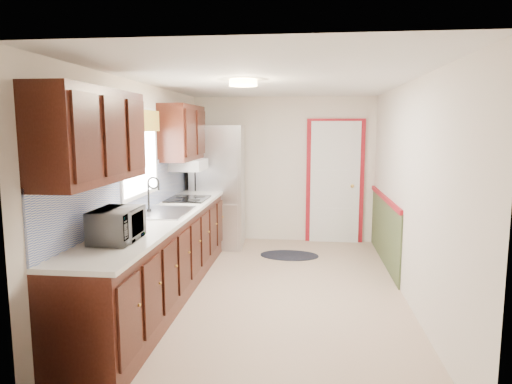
# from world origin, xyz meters

# --- Properties ---
(room_shell) EXTENTS (3.20, 5.20, 2.52)m
(room_shell) POSITION_xyz_m (0.00, 0.00, 1.20)
(room_shell) COLOR tan
(room_shell) RESTS_ON ground
(kitchen_run) EXTENTS (0.63, 4.00, 2.20)m
(kitchen_run) POSITION_xyz_m (-1.24, -0.29, 0.81)
(kitchen_run) COLOR black
(kitchen_run) RESTS_ON ground
(back_wall_trim) EXTENTS (1.12, 2.30, 2.08)m
(back_wall_trim) POSITION_xyz_m (0.99, 2.21, 0.89)
(back_wall_trim) COLOR maroon
(back_wall_trim) RESTS_ON ground
(ceiling_fixture) EXTENTS (0.30, 0.30, 0.06)m
(ceiling_fixture) POSITION_xyz_m (-0.30, -0.20, 2.36)
(ceiling_fixture) COLOR #FFD88C
(ceiling_fixture) RESTS_ON room_shell
(microwave) EXTENTS (0.29, 0.51, 0.34)m
(microwave) POSITION_xyz_m (-1.20, -1.49, 1.11)
(microwave) COLOR white
(microwave) RESTS_ON kitchen_run
(refrigerator) EXTENTS (0.85, 0.83, 1.93)m
(refrigerator) POSITION_xyz_m (-1.02, 2.01, 0.96)
(refrigerator) COLOR #B7B7BC
(refrigerator) RESTS_ON ground
(rug) EXTENTS (0.88, 0.59, 0.01)m
(rug) POSITION_xyz_m (0.15, 1.52, 0.01)
(rug) COLOR black
(rug) RESTS_ON ground
(cooktop) EXTENTS (0.51, 0.61, 0.02)m
(cooktop) POSITION_xyz_m (-1.19, 0.78, 0.95)
(cooktop) COLOR black
(cooktop) RESTS_ON kitchen_run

